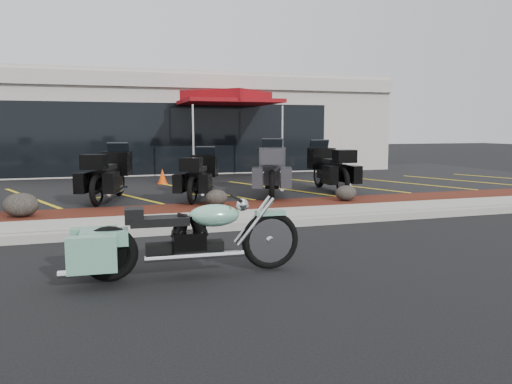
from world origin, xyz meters
name	(u,v)px	position (x,y,z in m)	size (l,w,h in m)	color
ground	(268,238)	(0.00, 0.00, 0.00)	(90.00, 90.00, 0.00)	black
curb	(252,225)	(0.00, 0.90, 0.07)	(24.00, 0.25, 0.15)	gray
sidewalk	(242,218)	(0.00, 1.60, 0.07)	(24.00, 1.20, 0.15)	gray
mulch_bed	(227,209)	(0.00, 2.80, 0.08)	(24.00, 1.20, 0.16)	#381A0C
upper_lot	(186,184)	(0.00, 8.20, 0.07)	(26.00, 9.60, 0.15)	black
dealership_building	(161,125)	(0.00, 14.47, 2.01)	(18.00, 8.16, 4.00)	#A49D94
boulder_left	(21,205)	(-4.20, 2.63, 0.40)	(0.66, 0.55, 0.47)	black
boulder_mid	(216,197)	(-0.23, 2.88, 0.34)	(0.51, 0.42, 0.36)	black
boulder_right	(346,193)	(2.90, 2.67, 0.34)	(0.52, 0.43, 0.37)	black
hero_cruiser	(270,232)	(-0.58, -1.81, 0.52)	(2.93, 0.74, 1.03)	#76B89B
touring_black_front	(119,169)	(-2.24, 5.24, 0.84)	(2.37, 0.90, 1.38)	black
touring_black_mid	(206,171)	(-0.09, 4.67, 0.79)	(2.19, 0.84, 1.27)	black
touring_grey	(272,165)	(1.84, 4.98, 0.88)	(2.51, 0.96, 1.46)	#313035
touring_black_rear	(319,164)	(3.44, 5.37, 0.85)	(2.42, 0.92, 1.41)	black
traffic_cone	(162,176)	(-0.82, 7.78, 0.39)	(0.28, 0.28, 0.48)	#E74607
popup_canopy	(227,99)	(1.70, 9.36, 2.89)	(3.99, 3.99, 3.02)	silver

